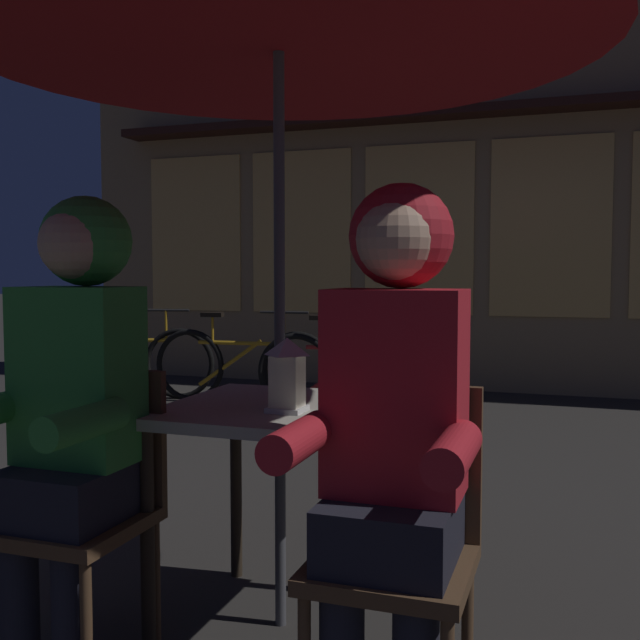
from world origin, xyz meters
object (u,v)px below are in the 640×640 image
object	(u,v)px
person_right_hooded	(393,403)
bicycle_nearest	(126,361)
lantern	(287,373)
bicycle_second	(242,365)
person_left_hooded	(73,384)
bicycle_third	(355,372)
chair_right	(398,535)
chair_left	(87,498)
cafe_table	(280,435)

from	to	relation	value
person_right_hooded	bicycle_nearest	xyz separation A→B (m)	(-3.51, 4.04, -0.50)
lantern	bicycle_second	world-z (taller)	lantern
person_left_hooded	bicycle_third	distance (m)	4.09
person_left_hooded	bicycle_third	xyz separation A→B (m)	(-0.33, 4.05, -0.50)
person_left_hooded	chair_right	bearing A→B (deg)	3.39
chair_right	lantern	bearing A→B (deg)	147.31
chair_left	person_right_hooded	size ratio (longest dim) A/B	0.62
chair_right	bicycle_nearest	xyz separation A→B (m)	(-3.51, 3.98, -0.14)
lantern	bicycle_nearest	size ratio (longest dim) A/B	0.14
lantern	person_left_hooded	world-z (taller)	person_left_hooded
person_left_hooded	bicycle_second	distance (m)	4.39
chair_right	person_right_hooded	xyz separation A→B (m)	(0.00, -0.06, 0.36)
cafe_table	person_right_hooded	xyz separation A→B (m)	(0.48, -0.43, 0.21)
person_left_hooded	lantern	bearing A→B (deg)	30.45
bicycle_nearest	cafe_table	bearing A→B (deg)	-50.03
person_left_hooded	bicycle_nearest	distance (m)	4.81
lantern	chair_right	xyz separation A→B (m)	(0.41, -0.26, -0.37)
chair_right	person_left_hooded	xyz separation A→B (m)	(-0.96, -0.06, 0.36)
cafe_table	bicycle_nearest	bearing A→B (deg)	129.97
lantern	person_left_hooded	bearing A→B (deg)	-149.55
lantern	bicycle_second	size ratio (longest dim) A/B	0.14
person_left_hooded	bicycle_second	world-z (taller)	person_left_hooded
chair_left	chair_right	size ratio (longest dim) A/B	1.00
person_right_hooded	bicycle_nearest	distance (m)	5.38
cafe_table	chair_left	xyz separation A→B (m)	(-0.48, -0.37, -0.15)
cafe_table	bicycle_second	distance (m)	4.16
lantern	bicycle_third	world-z (taller)	lantern
bicycle_second	bicycle_third	size ratio (longest dim) A/B	1.00
chair_right	bicycle_second	xyz separation A→B (m)	(-2.35, 4.07, -0.14)
chair_right	bicycle_third	xyz separation A→B (m)	(-1.29, 3.99, -0.14)
chair_left	person_right_hooded	distance (m)	1.03
bicycle_nearest	bicycle_third	bearing A→B (deg)	0.10
bicycle_nearest	bicycle_third	distance (m)	2.23
cafe_table	lantern	distance (m)	0.26
person_left_hooded	person_right_hooded	bearing A→B (deg)	0.00
chair_right	bicycle_third	distance (m)	4.19
cafe_table	person_left_hooded	world-z (taller)	person_left_hooded
person_right_hooded	cafe_table	bearing A→B (deg)	138.43
chair_right	person_left_hooded	distance (m)	1.03
cafe_table	bicycle_second	size ratio (longest dim) A/B	0.44
chair_right	bicycle_nearest	bearing A→B (deg)	131.38
lantern	bicycle_nearest	world-z (taller)	lantern
person_left_hooded	bicycle_nearest	size ratio (longest dim) A/B	0.85
cafe_table	chair_right	bearing A→B (deg)	-37.55
chair_right	bicycle_third	bearing A→B (deg)	107.86
chair_left	bicycle_nearest	xyz separation A→B (m)	(-2.55, 3.98, -0.14)
cafe_table	bicycle_nearest	size ratio (longest dim) A/B	0.45
person_right_hooded	bicycle_nearest	size ratio (longest dim) A/B	0.85
chair_left	bicycle_third	bearing A→B (deg)	94.66
lantern	chair_left	size ratio (longest dim) A/B	0.27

